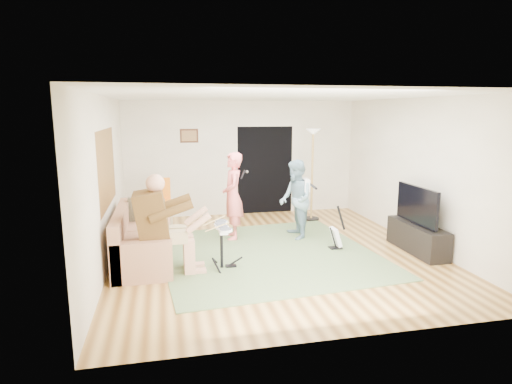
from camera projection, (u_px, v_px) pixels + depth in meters
floor at (274, 252)px, 7.57m from camera, size 6.00×6.00×0.00m
walls at (274, 177)px, 7.32m from camera, size 5.50×6.00×2.70m
ceiling at (275, 96)px, 7.07m from camera, size 6.00×6.00×0.00m
window_blinds at (107, 168)px, 6.90m from camera, size 0.00×2.05×2.05m
doorway at (265, 170)px, 10.36m from camera, size 2.10×0.00×2.10m
picture_frame at (189, 136)px, 9.83m from camera, size 0.42×0.03×0.32m
area_rug at (268, 254)px, 7.47m from camera, size 3.89×3.93×0.02m
sofa at (139, 244)px, 7.09m from camera, size 0.88×2.15×0.87m
drummer at (166, 235)px, 6.50m from camera, size 1.00×0.56×1.54m
drum_kit at (222, 249)px, 6.73m from camera, size 0.40×0.71×0.73m
singer at (233, 196)px, 8.23m from camera, size 0.45×0.65×1.69m
microphone at (243, 175)px, 8.20m from camera, size 0.06×0.06×0.24m
guitarist at (296, 199)px, 8.28m from camera, size 0.61×0.77×1.54m
guitar_held at (306, 185)px, 8.27m from camera, size 0.19×0.61×0.26m
guitar_spare at (336, 237)px, 7.70m from camera, size 0.29×0.26×0.80m
torchiere_lamp at (313, 158)px, 9.61m from camera, size 0.37×0.37×2.07m
dining_chair at (161, 213)px, 8.77m from camera, size 0.49×0.52×1.10m
tv_cabinet at (417, 238)px, 7.56m from camera, size 0.40×1.40×0.50m
television at (417, 205)px, 7.44m from camera, size 0.06×1.17×0.65m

